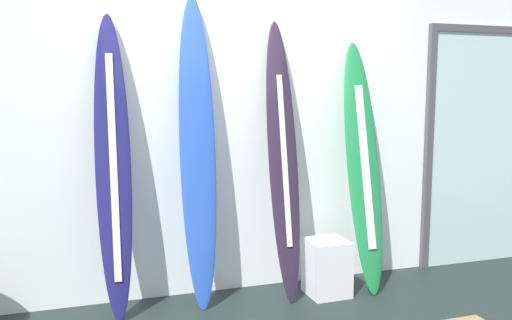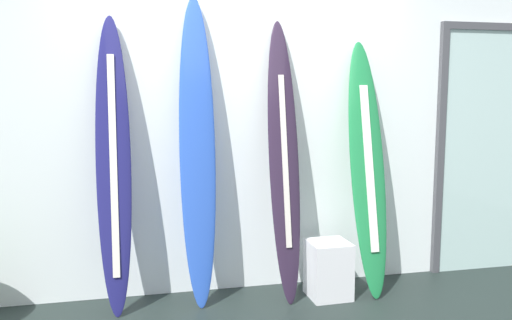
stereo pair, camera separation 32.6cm
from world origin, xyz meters
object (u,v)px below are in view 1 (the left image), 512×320
object	(u,v)px
surfboard_cobalt	(198,155)
surfboard_emerald	(363,168)
display_block_left	(327,267)
surfboard_charcoal	(283,160)
surfboard_navy	(113,170)
glass_door	(483,143)

from	to	relation	value
surfboard_cobalt	surfboard_emerald	size ratio (longest dim) A/B	1.15
display_block_left	surfboard_emerald	bearing A→B (deg)	11.14
surfboard_charcoal	surfboard_navy	bearing A→B (deg)	178.99
surfboard_cobalt	display_block_left	xyz separation A→B (m)	(0.97, -0.14, -0.89)
glass_door	surfboard_navy	bearing A→B (deg)	-176.49
surfboard_cobalt	surfboard_charcoal	size ratio (longest dim) A/B	1.07
surfboard_charcoal	surfboard_emerald	world-z (taller)	surfboard_charcoal
surfboard_navy	display_block_left	xyz separation A→B (m)	(1.56, -0.12, -0.81)
surfboard_navy	glass_door	size ratio (longest dim) A/B	0.98
display_block_left	glass_door	bearing A→B (deg)	10.88
surfboard_navy	surfboard_cobalt	world-z (taller)	surfboard_cobalt
surfboard_emerald	display_block_left	bearing A→B (deg)	-168.86
surfboard_emerald	glass_door	world-z (taller)	glass_door
surfboard_navy	surfboard_cobalt	xyz separation A→B (m)	(0.59, 0.01, 0.08)
surfboard_navy	surfboard_charcoal	size ratio (longest dim) A/B	1.00
surfboard_charcoal	display_block_left	size ratio (longest dim) A/B	4.86
surfboard_navy	surfboard_charcoal	world-z (taller)	surfboard_navy
surfboard_emerald	display_block_left	world-z (taller)	surfboard_emerald
surfboard_charcoal	display_block_left	bearing A→B (deg)	-17.23
surfboard_navy	surfboard_charcoal	bearing A→B (deg)	-1.01
surfboard_navy	display_block_left	distance (m)	1.76
surfboard_cobalt	display_block_left	size ratio (longest dim) A/B	5.22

